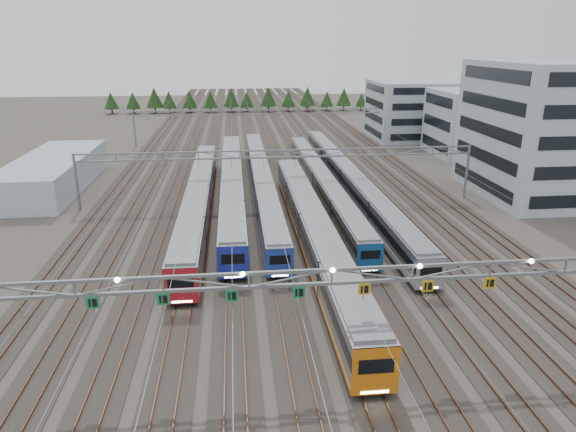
{
  "coord_description": "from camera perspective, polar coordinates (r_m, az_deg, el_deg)",
  "views": [
    {
      "loc": [
        -6.26,
        -30.92,
        22.37
      ],
      "look_at": [
        -0.43,
        23.94,
        3.5
      ],
      "focal_mm": 32.0,
      "sensor_mm": 36.0,
      "label": 1
    }
  ],
  "objects": [
    {
      "name": "depot_bldg_north",
      "position": [
        129.23,
        14.31,
        11.36
      ],
      "size": [
        22.0,
        18.0,
        13.46
      ],
      "primitive_type": "cube",
      "color": "#A9C1CA",
      "rests_on": "ground"
    },
    {
      "name": "train_e",
      "position": [
        78.35,
        3.72,
        3.78
      ],
      "size": [
        2.7,
        58.33,
        3.51
      ],
      "color": "black",
      "rests_on": "ground"
    },
    {
      "name": "west_shed",
      "position": [
        90.13,
        -24.62,
        4.39
      ],
      "size": [
        10.0,
        30.0,
        4.92
      ],
      "primitive_type": "cube",
      "color": "#A9C1CA",
      "rests_on": "ground"
    },
    {
      "name": "train_a",
      "position": [
        70.67,
        -9.86,
        2.05
      ],
      "size": [
        3.05,
        53.97,
        3.98
      ],
      "color": "black",
      "rests_on": "ground"
    },
    {
      "name": "ground",
      "position": [
        38.67,
        4.58,
        -16.53
      ],
      "size": [
        400.0,
        400.0,
        0.0
      ],
      "primitive_type": "plane",
      "color": "#47423A",
      "rests_on": "ground"
    },
    {
      "name": "train_f",
      "position": [
        80.05,
        6.79,
        4.07
      ],
      "size": [
        2.82,
        68.98,
        3.67
      ],
      "color": "black",
      "rests_on": "ground"
    },
    {
      "name": "depot_bldg_mid",
      "position": [
        112.4,
        19.54,
        9.72
      ],
      "size": [
        14.0,
        16.0,
        13.06
      ],
      "primitive_type": "cube",
      "color": "#A9C1CA",
      "rests_on": "ground"
    },
    {
      "name": "depot_bldg_south",
      "position": [
        86.15,
        26.68,
        8.53
      ],
      "size": [
        18.0,
        22.0,
        19.66
      ],
      "primitive_type": "cube",
      "color": "#A9C1CA",
      "rests_on": "ground"
    },
    {
      "name": "train_d",
      "position": [
        57.94,
        2.76,
        -1.39
      ],
      "size": [
        3.17,
        53.62,
        4.14
      ],
      "color": "black",
      "rests_on": "ground"
    },
    {
      "name": "gantry_near",
      "position": [
        34.94,
        4.84,
        -7.13
      ],
      "size": [
        56.36,
        0.61,
        8.08
      ],
      "color": "gray",
      "rests_on": "ground"
    },
    {
      "name": "treeline",
      "position": [
        174.02,
        -3.31,
        12.87
      ],
      "size": [
        100.1,
        5.6,
        7.02
      ],
      "color": "#332114",
      "rests_on": "ground"
    },
    {
      "name": "gantry_mid",
      "position": [
        72.97,
        -1.0,
        6.23
      ],
      "size": [
        56.36,
        0.36,
        8.0
      ],
      "color": "gray",
      "rests_on": "ground"
    },
    {
      "name": "train_c",
      "position": [
        79.56,
        -2.98,
        4.04
      ],
      "size": [
        2.72,
        63.56,
        3.54
      ],
      "color": "black",
      "rests_on": "ground"
    },
    {
      "name": "gantry_far",
      "position": [
        117.18,
        -3.0,
        11.02
      ],
      "size": [
        56.36,
        0.36,
        8.0
      ],
      "color": "gray",
      "rests_on": "ground"
    },
    {
      "name": "train_b",
      "position": [
        77.29,
        -6.23,
        3.67
      ],
      "size": [
        3.03,
        59.05,
        3.96
      ],
      "color": "black",
      "rests_on": "ground"
    },
    {
      "name": "track_bed",
      "position": [
        132.72,
        -3.33,
        9.8
      ],
      "size": [
        54.0,
        260.0,
        5.42
      ],
      "color": "#2D2823",
      "rests_on": "ground"
    }
  ]
}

